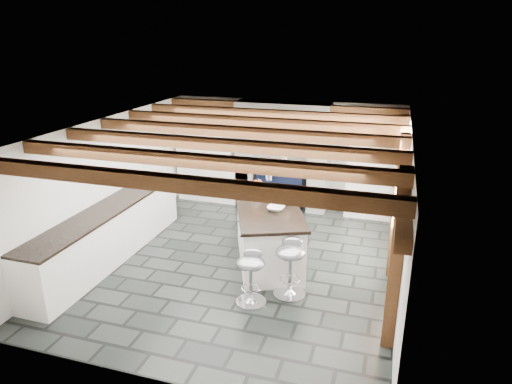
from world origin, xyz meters
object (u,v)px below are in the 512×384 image
(range_cooker, at_px, (282,186))
(kitchen_island, at_px, (268,234))
(bar_stool_near, at_px, (290,261))
(bar_stool_far, at_px, (251,271))

(range_cooker, distance_m, kitchen_island, 2.63)
(bar_stool_near, relative_size, bar_stool_far, 1.10)
(bar_stool_near, bearing_deg, range_cooker, 94.38)
(bar_stool_near, distance_m, bar_stool_far, 0.61)
(kitchen_island, relative_size, bar_stool_far, 2.69)
(range_cooker, xyz_separation_m, kitchen_island, (0.41, -2.60, 0.03))
(range_cooker, bearing_deg, bar_stool_far, -82.39)
(range_cooker, distance_m, bar_stool_near, 3.66)
(kitchen_island, height_order, bar_stool_far, kitchen_island)
(range_cooker, bearing_deg, bar_stool_near, -74.13)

